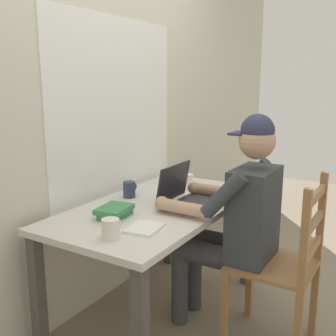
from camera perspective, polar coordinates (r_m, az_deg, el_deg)
name	(u,v)px	position (r m, az deg, el deg)	size (l,w,h in m)	color
ground_plane	(159,313)	(2.66, -1.27, -20.01)	(8.00, 8.00, 0.00)	gray
back_wall	(97,102)	(2.53, -10.13, 9.28)	(6.00, 0.08, 2.60)	beige
desk	(159,219)	(2.39, -1.34, -7.33)	(1.40, 0.74, 0.71)	beige
seated_person	(235,216)	(2.24, 9.51, -6.78)	(0.50, 0.60, 1.26)	#33383D
wooden_chair	(283,266)	(2.24, 16.16, -13.25)	(0.42, 0.42, 0.96)	olive
laptop	(185,196)	(2.34, 2.51, -3.95)	(0.33, 0.27, 0.23)	#232328
computer_mouse	(208,193)	(2.53, 5.68, -3.61)	(0.06, 0.10, 0.03)	black
coffee_mug_white	(111,229)	(1.86, -8.16, -8.59)	(0.12, 0.08, 0.10)	silver
coffee_mug_dark	(129,189)	(2.50, -5.53, -3.06)	(0.11, 0.08, 0.10)	#2D384C
coffee_mug_spare	(188,181)	(2.69, 2.84, -1.89)	(0.11, 0.07, 0.10)	white
book_stack_main	(115,211)	(2.15, -7.63, -6.17)	(0.21, 0.17, 0.06)	#38844C
paper_pile_near_laptop	(213,195)	(2.54, 6.46, -3.86)	(0.24, 0.18, 0.01)	white
paper_pile_back_corner	(144,228)	(1.97, -3.39, -8.58)	(0.18, 0.15, 0.01)	white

